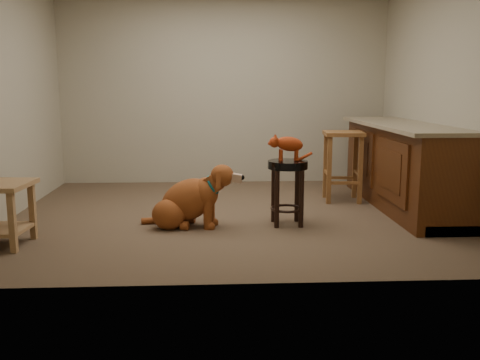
{
  "coord_description": "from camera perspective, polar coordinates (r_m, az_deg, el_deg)",
  "views": [
    {
      "loc": [
        -0.17,
        -5.49,
        1.34
      ],
      "look_at": [
        0.09,
        -0.43,
        0.45
      ],
      "focal_mm": 40.0,
      "sensor_mm": 36.0,
      "label": 1
    }
  ],
  "objects": [
    {
      "name": "room_shell",
      "position": [
        5.5,
        -1.22,
        13.46
      ],
      "size": [
        4.54,
        4.04,
        2.62
      ],
      "color": "#A8A088",
      "rests_on": "ground"
    },
    {
      "name": "golden_retriever",
      "position": [
        5.18,
        -5.51,
        -2.3
      ],
      "size": [
        1.01,
        0.56,
        0.65
      ],
      "rotation": [
        0.0,
        0.0,
        -0.19
      ],
      "color": "brown",
      "rests_on": "ground"
    },
    {
      "name": "floor",
      "position": [
        5.65,
        -1.16,
        -3.75
      ],
      "size": [
        4.5,
        4.0,
        0.01
      ],
      "primitive_type": "cube",
      "color": "brown",
      "rests_on": "ground"
    },
    {
      "name": "padded_stool",
      "position": [
        5.2,
        5.08,
        0.06
      ],
      "size": [
        0.39,
        0.39,
        0.63
      ],
      "rotation": [
        0.0,
        0.0,
        0.02
      ],
      "color": "black",
      "rests_on": "ground"
    },
    {
      "name": "wood_stool",
      "position": [
        6.4,
        10.88,
        1.59
      ],
      "size": [
        0.48,
        0.48,
        0.82
      ],
      "rotation": [
        0.0,
        0.0,
        -0.09
      ],
      "color": "brown",
      "rests_on": "ground"
    },
    {
      "name": "cabinet_run",
      "position": [
        6.23,
        16.92,
        1.22
      ],
      "size": [
        0.7,
        2.56,
        0.94
      ],
      "color": "#50260E",
      "rests_on": "ground"
    },
    {
      "name": "tabby_kitten",
      "position": [
        5.15,
        5.02,
        3.77
      ],
      "size": [
        0.45,
        0.17,
        0.29
      ],
      "rotation": [
        0.0,
        0.0,
        0.02
      ],
      "color": "#972E0F",
      "rests_on": "padded_stool"
    }
  ]
}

